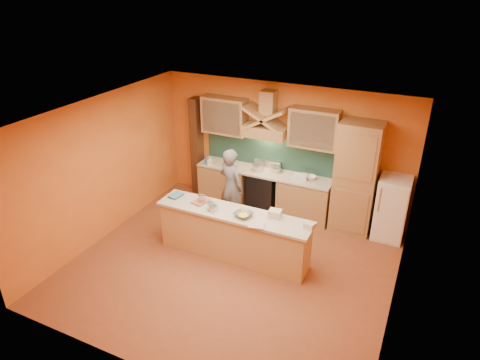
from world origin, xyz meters
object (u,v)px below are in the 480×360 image
at_px(person, 231,187).
at_px(kitchen_scale, 214,209).
at_px(fridge, 391,208).
at_px(stove, 263,190).
at_px(mixing_bowl, 243,215).

xyz_separation_m(person, kitchen_scale, (0.26, -1.21, 0.17)).
height_order(fridge, person, person).
bearing_deg(fridge, stove, 180.00).
bearing_deg(stove, fridge, 0.00).
relative_size(fridge, mixing_bowl, 4.15).
relative_size(fridge, kitchen_scale, 10.95).
height_order(stove, fridge, fridge).
distance_m(fridge, person, 3.20).
height_order(fridge, mixing_bowl, fridge).
distance_m(stove, fridge, 2.71).
bearing_deg(stove, mixing_bowl, -77.84).
relative_size(stove, person, 0.54).
distance_m(person, mixing_bowl, 1.42).
distance_m(stove, kitchen_scale, 2.10).
bearing_deg(fridge, kitchen_scale, -144.41).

